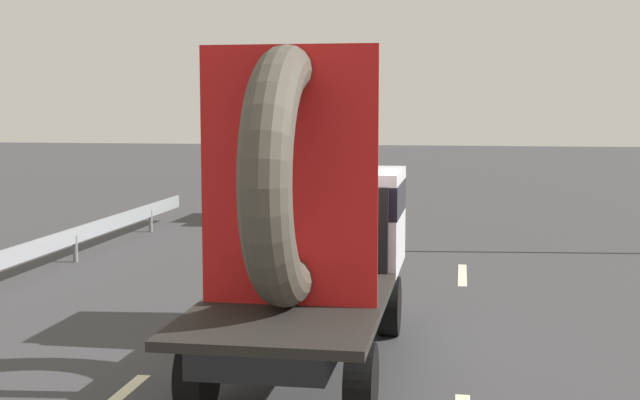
% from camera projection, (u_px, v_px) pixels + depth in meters
% --- Properties ---
extents(ground_plane, '(120.00, 120.00, 0.00)m').
position_uv_depth(ground_plane, '(308.00, 353.00, 11.06)').
color(ground_plane, '#38383A').
extents(flatbed_truck, '(2.02, 5.37, 3.81)m').
position_uv_depth(flatbed_truck, '(313.00, 225.00, 10.61)').
color(flatbed_truck, black).
rests_on(flatbed_truck, ground_plane).
extents(distant_sedan, '(1.62, 3.79, 1.24)m').
position_uv_depth(distant_sedan, '(264.00, 195.00, 24.32)').
color(distant_sedan, black).
rests_on(distant_sedan, ground_plane).
extents(guardrail, '(0.10, 17.22, 0.71)m').
position_uv_depth(guardrail, '(22.00, 254.00, 15.36)').
color(guardrail, gray).
rests_on(guardrail, ground_plane).
extents(lane_dash_left_far, '(0.16, 2.48, 0.01)m').
position_uv_depth(lane_dash_left_far, '(272.00, 267.00, 16.96)').
color(lane_dash_left_far, beige).
rests_on(lane_dash_left_far, ground_plane).
extents(lane_dash_right_far, '(0.16, 2.12, 0.01)m').
position_uv_depth(lane_dash_right_far, '(462.00, 275.00, 16.19)').
color(lane_dash_right_far, beige).
rests_on(lane_dash_right_far, ground_plane).
extents(oncoming_car, '(1.59, 3.71, 1.21)m').
position_uv_depth(oncoming_car, '(293.00, 168.00, 35.11)').
color(oncoming_car, black).
rests_on(oncoming_car, ground_plane).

